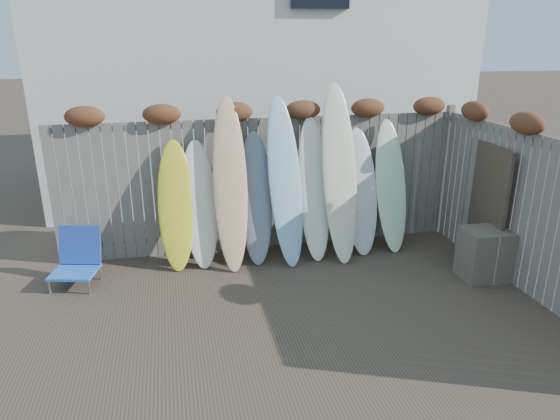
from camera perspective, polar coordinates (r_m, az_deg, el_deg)
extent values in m
plane|color=#493A2D|center=(5.77, 2.66, -13.31)|extent=(80.00, 80.00, 0.00)
cube|color=slate|center=(7.51, -1.99, 2.92)|extent=(6.00, 0.10, 2.00)
cube|color=slate|center=(8.55, 18.24, 4.31)|extent=(0.10, 0.10, 2.10)
ellipsoid|color=brown|center=(7.20, -21.44, 9.90)|extent=(0.52, 0.28, 0.28)
ellipsoid|color=brown|center=(7.12, -13.37, 10.60)|extent=(0.52, 0.28, 0.28)
ellipsoid|color=brown|center=(7.18, -5.23, 11.09)|extent=(0.52, 0.28, 0.28)
ellipsoid|color=brown|center=(7.37, 2.65, 11.36)|extent=(0.52, 0.28, 0.28)
ellipsoid|color=brown|center=(7.69, 10.00, 11.42)|extent=(0.52, 0.28, 0.28)
ellipsoid|color=brown|center=(8.13, 16.67, 11.31)|extent=(0.52, 0.28, 0.28)
cube|color=slate|center=(6.85, 27.35, -0.89)|extent=(0.10, 4.40, 2.00)
ellipsoid|color=brown|center=(6.87, 26.40, 8.86)|extent=(0.28, 0.56, 0.28)
ellipsoid|color=brown|center=(7.75, 21.39, 10.47)|extent=(0.28, 0.56, 0.28)
cube|color=silver|center=(11.34, -3.54, 18.59)|extent=(8.00, 5.00, 6.00)
cube|color=blue|center=(7.05, -22.41, -6.59)|extent=(0.65, 0.60, 0.03)
cube|color=#2244AD|center=(7.17, -21.90, -3.71)|extent=(0.57, 0.29, 0.51)
cylinder|color=#AEADB4|center=(7.03, -24.85, -7.95)|extent=(0.03, 0.03, 0.21)
cylinder|color=#B4B4BB|center=(7.36, -23.52, -6.53)|extent=(0.03, 0.03, 0.21)
cylinder|color=#A6A6AE|center=(6.83, -21.00, -8.21)|extent=(0.03, 0.03, 0.21)
cylinder|color=#B5B4BC|center=(7.17, -19.83, -6.73)|extent=(0.03, 0.03, 0.21)
cube|color=brown|center=(7.25, 22.33, -4.67)|extent=(0.61, 0.52, 0.69)
cube|color=#4B342D|center=(7.59, 22.33, 0.55)|extent=(0.22, 1.14, 1.72)
ellipsoid|color=yellow|center=(7.07, -11.83, 0.51)|extent=(0.54, 0.67, 1.77)
ellipsoid|color=#F1EBCC|center=(7.08, -9.14, 0.63)|extent=(0.50, 0.64, 1.75)
ellipsoid|color=#F2AF91|center=(6.94, -5.71, 2.95)|extent=(0.52, 0.85, 2.34)
ellipsoid|color=slate|center=(7.12, -2.77, 1.34)|extent=(0.52, 0.70, 1.84)
ellipsoid|color=#91BCD6|center=(7.05, 0.59, 3.25)|extent=(0.55, 0.86, 2.33)
ellipsoid|color=white|center=(7.26, 3.90, 2.40)|extent=(0.47, 0.72, 2.02)
ellipsoid|color=beige|center=(7.22, 6.83, 4.16)|extent=(0.52, 0.88, 2.49)
ellipsoid|color=silver|center=(7.53, 9.16, 2.08)|extent=(0.52, 0.66, 1.84)
ellipsoid|color=#C8EEC1|center=(7.71, 12.56, 2.69)|extent=(0.49, 0.70, 1.94)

